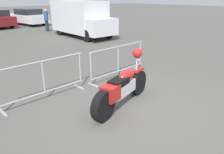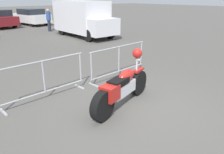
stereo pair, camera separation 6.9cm
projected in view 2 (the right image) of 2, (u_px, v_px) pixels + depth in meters
name	position (u px, v px, depth m)	size (l,w,h in m)	color
ground_plane	(135.00, 106.00, 5.50)	(120.00, 120.00, 0.00)	#54514C
motorcycle	(122.00, 87.00, 5.36)	(2.31, 0.84, 1.33)	black
crowd_barrier_near	(44.00, 79.00, 5.71)	(2.45, 0.59, 1.07)	#9EA0A5
crowd_barrier_far	(119.00, 61.00, 7.29)	(2.45, 0.59, 1.07)	#9EA0A5
delivery_van	(83.00, 18.00, 14.64)	(2.05, 5.02, 2.31)	silver
parked_car_white	(31.00, 17.00, 20.82)	(2.51, 4.62, 1.49)	white
pedestrian	(49.00, 19.00, 16.87)	(0.41, 0.41, 1.69)	#262838
planter_island	(75.00, 19.00, 22.93)	(4.58, 4.58, 1.16)	#ADA89E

